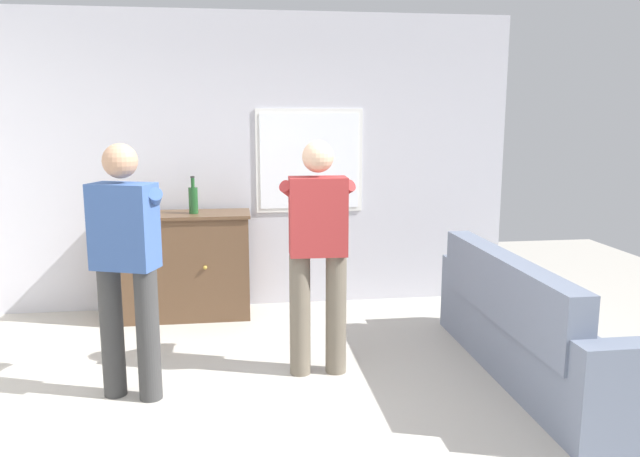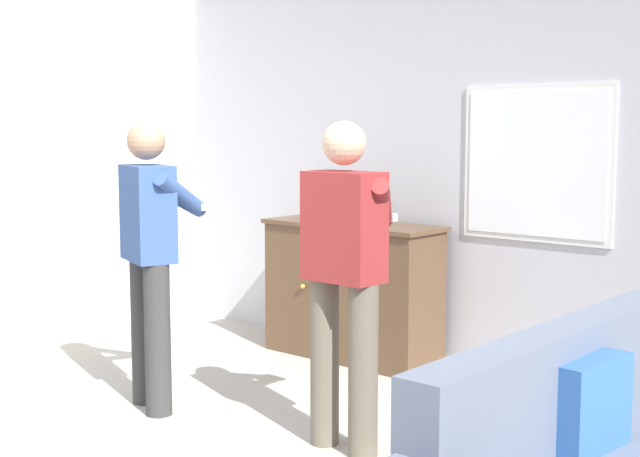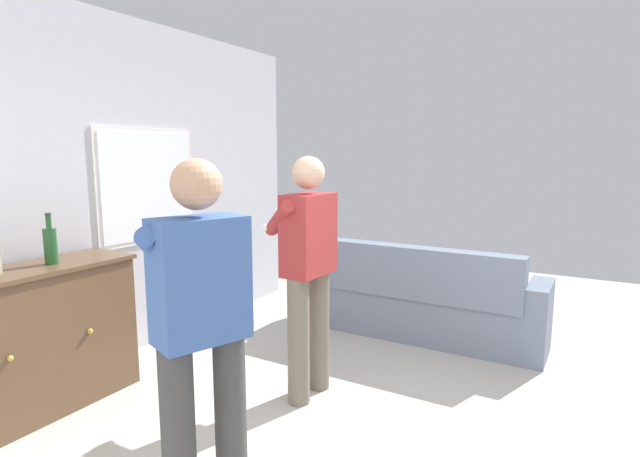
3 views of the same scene
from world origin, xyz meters
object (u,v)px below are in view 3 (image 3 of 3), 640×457
couch (414,302)px  bottle_wine_green (50,245)px  person_standing_right (307,265)px  sideboard_cabinet (32,341)px  person_standing_left (201,327)px

couch → bottle_wine_green: size_ratio=6.80×
couch → person_standing_right: (-1.46, 0.26, 0.60)m
sideboard_cabinet → bottle_wine_green: bearing=-7.7°
bottle_wine_green → person_standing_right: person_standing_right is taller
sideboard_cabinet → person_standing_right: (1.11, -1.42, 0.45)m
sideboard_cabinet → person_standing_left: 1.72m
person_standing_left → sideboard_cabinet: bearing=84.3°
sideboard_cabinet → person_standing_left: (-0.16, -1.65, 0.45)m
couch → sideboard_cabinet: bearing=146.7°
bottle_wine_green → person_standing_left: bearing=-101.4°
sideboard_cabinet → person_standing_left: person_standing_left is taller
person_standing_left → couch: bearing=-0.7°
couch → sideboard_cabinet: size_ratio=1.72×
sideboard_cabinet → person_standing_left: size_ratio=0.79×
bottle_wine_green → person_standing_right: 1.70m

